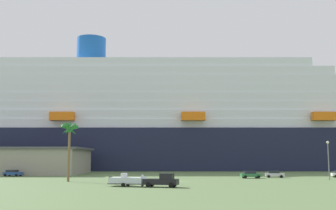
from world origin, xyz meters
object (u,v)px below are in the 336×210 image
(cruise_ship, at_px, (192,126))
(small_boat_on_trailer, at_px, (132,181))
(parked_car_silver_sedan, at_px, (274,174))
(parked_car_green_wagon, at_px, (251,175))
(parked_car_blue_suv, at_px, (13,173))
(street_lamp, at_px, (328,155))
(palm_tree, at_px, (70,133))
(pickup_truck, at_px, (162,181))

(cruise_ship, xyz_separation_m, small_boat_on_trailer, (-11.50, -85.87, -15.16))
(small_boat_on_trailer, relative_size, parked_car_silver_sedan, 1.72)
(parked_car_green_wagon, height_order, parked_car_blue_suv, same)
(small_boat_on_trailer, height_order, parked_car_blue_suv, small_boat_on_trailer)
(cruise_ship, relative_size, street_lamp, 36.53)
(palm_tree, relative_size, parked_car_silver_sedan, 2.56)
(cruise_ship, bearing_deg, small_boat_on_trailer, -97.63)
(parked_car_silver_sedan, height_order, parked_car_blue_suv, same)
(parked_car_silver_sedan, bearing_deg, parked_car_green_wagon, -153.78)
(pickup_truck, height_order, parked_car_blue_suv, pickup_truck)
(small_boat_on_trailer, relative_size, palm_tree, 0.67)
(street_lamp, height_order, parked_car_green_wagon, street_lamp)
(parked_car_green_wagon, xyz_separation_m, parked_car_silver_sedan, (5.99, 2.95, -0.00))
(pickup_truck, distance_m, parked_car_blue_suv, 52.58)
(palm_tree, xyz_separation_m, parked_car_blue_suv, (-19.98, 21.12, -8.66))
(palm_tree, bearing_deg, cruise_ship, 70.68)
(street_lamp, relative_size, parked_car_silver_sedan, 1.80)
(cruise_ship, bearing_deg, street_lamp, -67.38)
(pickup_truck, height_order, street_lamp, street_lamp)
(small_boat_on_trailer, height_order, parked_car_silver_sedan, small_boat_on_trailer)
(cruise_ship, xyz_separation_m, parked_car_blue_suv, (-45.60, -51.94, -15.28))
(street_lamp, bearing_deg, parked_car_green_wagon, 156.10)
(pickup_truck, xyz_separation_m, street_lamp, (33.69, 21.52, 4.22))
(parked_car_green_wagon, bearing_deg, pickup_truck, -123.10)
(parked_car_silver_sedan, bearing_deg, palm_tree, -158.39)
(palm_tree, distance_m, parked_car_silver_sedan, 47.72)
(pickup_truck, distance_m, parked_car_silver_sedan, 39.65)
(palm_tree, bearing_deg, pickup_truck, -35.98)
(parked_car_blue_suv, bearing_deg, palm_tree, -46.59)
(pickup_truck, relative_size, parked_car_green_wagon, 1.25)
(street_lamp, height_order, parked_car_silver_sedan, street_lamp)
(parked_car_green_wagon, relative_size, parked_car_blue_suv, 0.98)
(pickup_truck, xyz_separation_m, palm_tree, (-19.21, 13.95, 8.45))
(cruise_ship, height_order, parked_car_blue_suv, cruise_ship)
(pickup_truck, bearing_deg, palm_tree, 144.02)
(street_lamp, bearing_deg, cruise_ship, 112.62)
(parked_car_silver_sedan, relative_size, parked_car_blue_suv, 0.93)
(parked_car_green_wagon, bearing_deg, parked_car_silver_sedan, 26.22)
(street_lamp, relative_size, parked_car_green_wagon, 1.72)
(pickup_truck, distance_m, street_lamp, 40.20)
(parked_car_silver_sedan, distance_m, parked_car_blue_suv, 63.73)
(cruise_ship, bearing_deg, parked_car_silver_sedan, -72.10)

